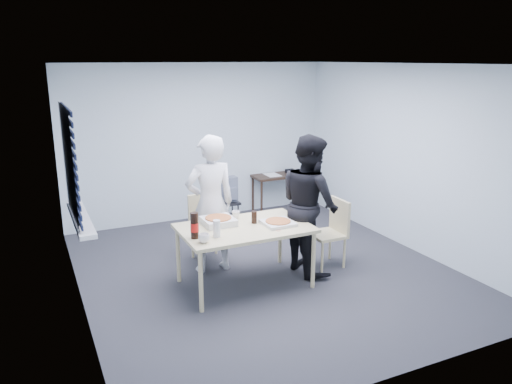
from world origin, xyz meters
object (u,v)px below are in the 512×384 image
stool (228,208)px  mug_a (204,238)px  chair_right (333,228)px  dining_table (245,231)px  person_white (210,204)px  mug_b (236,215)px  soda_bottle (195,226)px  person_black (309,204)px  chair_far (206,222)px  backpack (228,190)px  side_table (280,179)px

stool → mug_a: size_ratio=3.65×
chair_right → dining_table: bearing=-176.8°
person_white → mug_b: person_white is taller
mug_a → soda_bottle: soda_bottle is taller
person_black → mug_a: person_black is taller
chair_far → stool: (0.74, 1.02, -0.17)m
chair_far → mug_a: bearing=-110.1°
person_black → backpack: size_ratio=4.39×
side_table → chair_far: bearing=-141.4°
person_white → side_table: bearing=-135.9°
mug_b → mug_a: bearing=-135.4°
person_white → mug_b: bearing=133.4°
dining_table → side_table: size_ratio=1.54×
person_black → chair_far: bearing=49.3°
dining_table → person_white: person_white is taller
person_black → side_table: person_black is taller
chair_far → soda_bottle: size_ratio=3.02×
chair_right → mug_b: bearing=168.2°
mug_a → mug_b: mug_a is taller
chair_far → chair_right: same height
chair_right → backpack: bearing=109.8°
backpack → mug_b: (-0.57, -1.66, 0.14)m
person_black → stool: (-0.33, 1.94, -0.55)m
side_table → mug_a: size_ratio=8.04×
person_black → soda_bottle: (-1.58, -0.20, -0.00)m
chair_right → person_white: 1.63m
chair_far → person_black: (1.07, -0.92, 0.37)m
person_white → soda_bottle: person_white is taller
backpack → chair_right: bearing=-89.3°
stool → dining_table: bearing=-106.6°
dining_table → person_black: person_black is taller
chair_right → person_white: bearing=161.0°
stool → soda_bottle: size_ratio=1.52×
person_white → stool: bearing=-119.6°
mug_b → soda_bottle: (-0.69, -0.46, 0.10)m
chair_far → side_table: size_ratio=0.90×
mug_a → side_table: bearing=49.5°
stool → mug_a: (-1.21, -2.31, 0.45)m
person_black → mug_a: bearing=103.4°
mug_b → chair_far: bearing=104.4°
chair_far → side_table: (1.97, 1.57, 0.07)m
mug_a → mug_b: bearing=44.6°
side_table → stool: 1.37m
stool → soda_bottle: bearing=-120.5°
mug_a → person_white: bearing=65.7°
person_white → soda_bottle: (-0.45, -0.71, -0.00)m
side_table → mug_a: mug_a is taller
person_white → mug_b: (0.24, -0.25, -0.10)m
stool → soda_bottle: (-1.26, -2.14, 0.55)m
stool → mug_a: mug_a is taller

